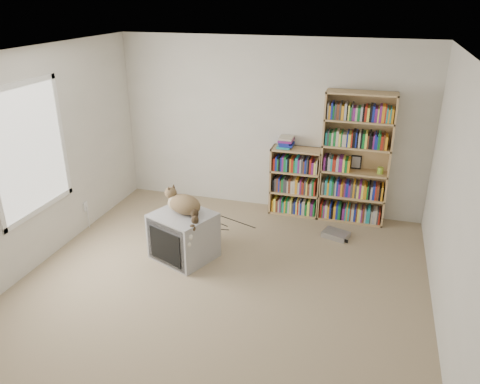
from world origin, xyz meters
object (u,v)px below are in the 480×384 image
(bookcase_tall, at_px, (355,162))
(cat, at_px, (185,209))
(crt_tv, at_px, (184,236))
(bookcase_short, at_px, (296,183))
(dvd_player, at_px, (336,234))

(bookcase_tall, bearing_deg, cat, -137.68)
(crt_tv, distance_m, cat, 0.39)
(cat, height_order, bookcase_short, bookcase_short)
(cat, distance_m, dvd_player, 2.11)
(cat, bearing_deg, bookcase_short, 76.13)
(cat, relative_size, bookcase_short, 0.61)
(cat, distance_m, bookcase_short, 1.98)
(bookcase_tall, relative_size, bookcase_short, 1.85)
(dvd_player, bearing_deg, bookcase_tall, 95.79)
(crt_tv, bearing_deg, bookcase_tall, 63.53)
(crt_tv, bearing_deg, cat, -8.36)
(dvd_player, bearing_deg, crt_tv, -131.13)
(cat, bearing_deg, bookcase_tall, 60.05)
(bookcase_tall, height_order, dvd_player, bookcase_tall)
(bookcase_tall, bearing_deg, bookcase_short, -179.87)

